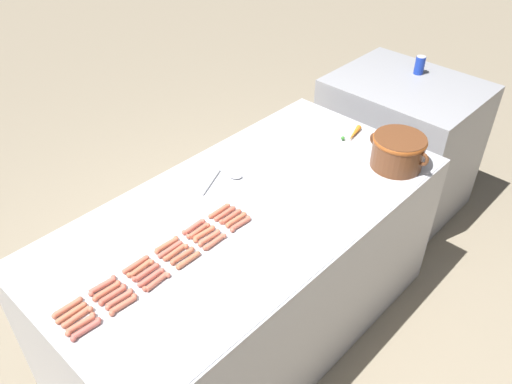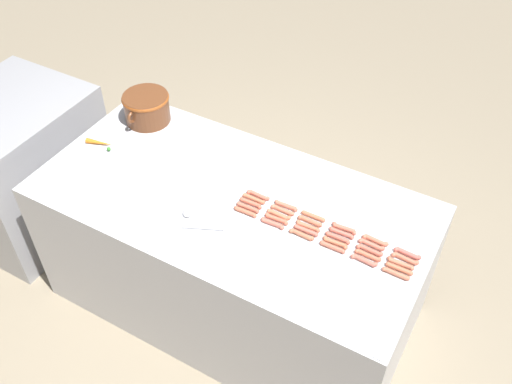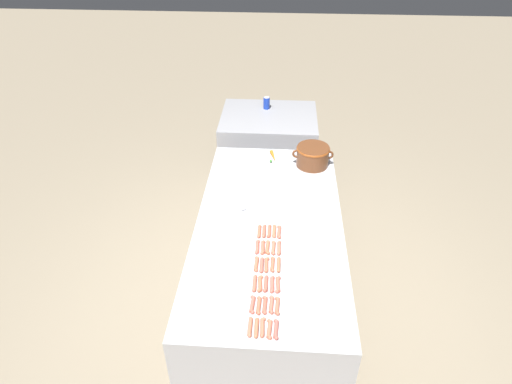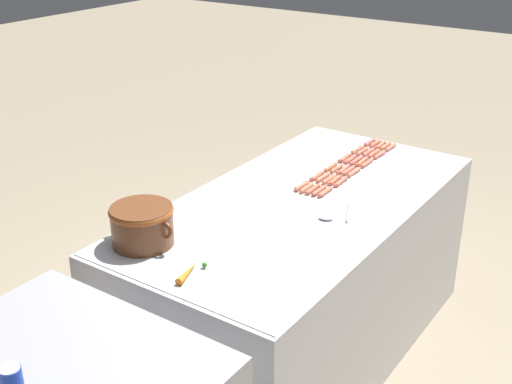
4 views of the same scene
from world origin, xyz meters
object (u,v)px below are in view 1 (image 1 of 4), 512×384
Objects in this scene: carrot at (353,134)px; hot_dog_11 at (225,214)px; hot_dog_3 at (167,245)px; hot_dog_17 at (231,217)px; hot_dog_4 at (194,227)px; hot_dog_24 at (86,329)px; hot_dog_28 at (215,242)px; hot_dog_10 at (198,231)px; hot_dog_14 at (146,272)px; hot_dog_20 at (151,278)px; hot_dog_23 at (236,220)px; hot_dog_22 at (209,238)px; back_cabinet at (397,145)px; hot_dog_18 at (81,324)px; hot_dog_1 at (102,285)px; hot_dog_21 at (182,256)px; hot_dog_8 at (141,268)px; soda_can at (420,65)px; hot_dog_5 at (219,211)px; hot_dog_13 at (113,295)px; bean_pot at (398,150)px; hot_dog_29 at (240,224)px; hot_dog_15 at (176,252)px; hot_dog_26 at (157,282)px; hot_dog_7 at (107,291)px; hot_dog_6 at (71,313)px; hot_dog_25 at (123,305)px; hot_dog_19 at (119,299)px; hot_dog_9 at (170,249)px; serving_spoon at (227,178)px; hot_dog_0 at (67,307)px; hot_dog_27 at (188,260)px; hot_dog_16 at (204,234)px; hot_dog_2 at (136,264)px.

hot_dog_11 is at bearing -91.77° from carrot.
hot_dog_3 is 1.00× the size of hot_dog_17.
hot_dog_17 is at bearing 66.31° from hot_dog_4.
hot_dog_28 is (0.00, 0.65, 0.00)m from hot_dog_24.
hot_dog_10 is 1.00× the size of hot_dog_28.
hot_dog_3 is at bearing 112.92° from hot_dog_14.
hot_dog_20 is 0.50m from hot_dog_23.
hot_dog_22 is at bearing 1.42° from hot_dog_10.
hot_dog_18 is at bearing -87.55° from back_cabinet.
hot_dog_1 is 1.00× the size of hot_dog_21.
hot_dog_8 is (0.03, -0.17, 0.00)m from hot_dog_3.
hot_dog_5 is at bearing -88.84° from soda_can.
bean_pot is at bearing 78.14° from hot_dog_13.
carrot is at bearing 86.34° from hot_dog_5.
hot_dog_24 is at bearing 1.52° from hot_dog_18.
hot_dog_23 is at bearing 169.25° from hot_dog_29.
hot_dog_15 is 1.00× the size of hot_dog_26.
hot_dog_3 and hot_dog_24 have the same top height.
hot_dog_4 is 0.66m from hot_dog_18.
hot_dog_8 is 1.00× the size of hot_dog_28.
hot_dog_11 is at bearing 90.20° from hot_dog_7.
hot_dog_25 is (0.11, 0.16, 0.00)m from hot_dog_6.
hot_dog_23 is at bearing 90.37° from hot_dog_19.
serving_spoon is (-0.20, 0.54, -0.00)m from hot_dog_9.
hot_dog_1 is 1.00× the size of hot_dog_24.
hot_dog_17 and hot_dog_21 have the same top height.
bean_pot reaches higher than hot_dog_8.
hot_dog_0 is at bearing 173.83° from hot_dog_6.
back_cabinet is 7.29× the size of hot_dog_13.
hot_dog_1 is at bearing -113.41° from hot_dog_27.
hot_dog_1 is 1.66m from carrot.
carrot is (-0.00, 1.50, 0.00)m from hot_dog_14.
hot_dog_16 and hot_dog_21 have the same top height.
hot_dog_23 is at bearing 89.99° from hot_dog_18.
hot_dog_11 is at bearing 96.55° from hot_dog_19.
hot_dog_3 is 0.07m from hot_dog_15.
carrot reaches higher than hot_dog_23.
back_cabinet reaches higher than hot_dog_16.
hot_dog_8 is at bearing -91.18° from carrot.
back_cabinet reaches higher than hot_dog_6.
bean_pot is at bearing 80.68° from hot_dog_25.
hot_dog_27 is at bearing -0.41° from hot_dog_21.
hot_dog_2 is at bearing -101.77° from hot_dog_23.
hot_dog_24 is at bearing -67.01° from hot_dog_2.
hot_dog_27 is (0.07, 0.17, 0.00)m from hot_dog_14.
soda_can reaches higher than hot_dog_18.
hot_dog_10 and hot_dog_13 have the same top height.
hot_dog_27 is (0.00, 0.50, 0.00)m from hot_dog_24.
bean_pot reaches higher than hot_dog_23.
hot_dog_6 is 1.00× the size of hot_dog_18.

